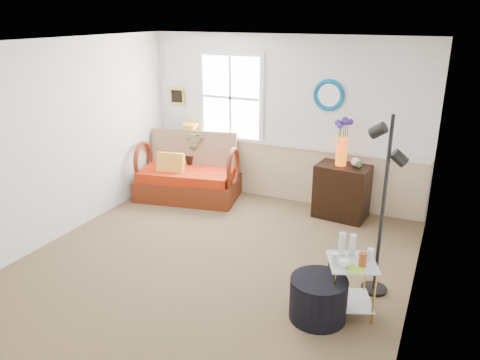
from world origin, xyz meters
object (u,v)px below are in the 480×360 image
at_px(lamp_stand, 191,170).
at_px(ottoman, 318,299).
at_px(side_table, 350,287).
at_px(floor_lamp, 383,208).
at_px(loveseat, 188,167).
at_px(cabinet, 342,191).

distance_m(lamp_stand, ottoman, 4.05).
xyz_separation_m(side_table, floor_lamp, (0.17, 0.51, 0.69)).
relative_size(loveseat, side_table, 2.75).
height_order(lamp_stand, cabinet, cabinet).
distance_m(lamp_stand, floor_lamp, 4.03).
distance_m(cabinet, side_table, 2.41).
bearing_deg(lamp_stand, floor_lamp, -29.36).
xyz_separation_m(lamp_stand, cabinet, (2.65, -0.14, 0.09)).
relative_size(cabinet, floor_lamp, 0.41).
height_order(loveseat, ottoman, loveseat).
distance_m(lamp_stand, cabinet, 2.65).
xyz_separation_m(cabinet, side_table, (0.64, -2.32, -0.11)).
distance_m(loveseat, cabinet, 2.48).
distance_m(side_table, ottoman, 0.35).
bearing_deg(loveseat, floor_lamp, -36.34).
bearing_deg(loveseat, cabinet, -4.78).
xyz_separation_m(loveseat, ottoman, (2.84, -2.26, -0.30)).
bearing_deg(side_table, floor_lamp, 71.43).
relative_size(cabinet, side_table, 1.38).
relative_size(side_table, ottoman, 1.02).
bearing_deg(floor_lamp, cabinet, 127.50).
xyz_separation_m(cabinet, ottoman, (0.38, -2.55, -0.18)).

